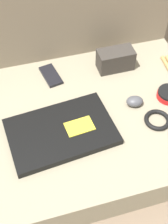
# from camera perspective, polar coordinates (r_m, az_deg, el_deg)

# --- Properties ---
(ground_plane) EXTENTS (8.00, 8.00, 0.00)m
(ground_plane) POSITION_cam_1_polar(r_m,az_deg,el_deg) (1.17, -0.00, -4.56)
(ground_plane) COLOR #7A6651
(couch_seat) EXTENTS (0.90, 0.64, 0.13)m
(couch_seat) POSITION_cam_1_polar(r_m,az_deg,el_deg) (1.12, -0.00, -2.71)
(couch_seat) COLOR gray
(couch_seat) RESTS_ON ground_plane
(couch_backrest) EXTENTS (0.90, 0.20, 0.55)m
(couch_backrest) POSITION_cam_1_polar(r_m,az_deg,el_deg) (1.28, -5.44, 17.84)
(couch_backrest) COLOR #7F705B
(couch_backrest) RESTS_ON ground_plane
(laptop) EXTENTS (0.36, 0.25, 0.03)m
(laptop) POSITION_cam_1_polar(r_m,az_deg,el_deg) (1.01, -4.16, -3.58)
(laptop) COLOR black
(laptop) RESTS_ON couch_seat
(computer_mouse) EXTENTS (0.07, 0.05, 0.03)m
(computer_mouse) POSITION_cam_1_polar(r_m,az_deg,el_deg) (1.10, 9.20, 2.04)
(computer_mouse) COLOR #4C4C51
(computer_mouse) RESTS_ON couch_seat
(phone_black) EXTENTS (0.07, 0.12, 0.01)m
(phone_black) POSITION_cam_1_polar(r_m,az_deg,el_deg) (1.20, -6.10, 6.67)
(phone_black) COLOR black
(phone_black) RESTS_ON couch_seat
(camera_pouch) EXTENTS (0.14, 0.07, 0.08)m
(camera_pouch) POSITION_cam_1_polar(r_m,az_deg,el_deg) (1.22, 5.78, 9.52)
(camera_pouch) COLOR #38332D
(camera_pouch) RESTS_ON couch_seat
(cable_coil) EXTENTS (0.09, 0.09, 0.01)m
(cable_coil) POSITION_cam_1_polar(r_m,az_deg,el_deg) (1.08, 13.26, -1.41)
(cable_coil) COLOR black
(cable_coil) RESTS_ON couch_seat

